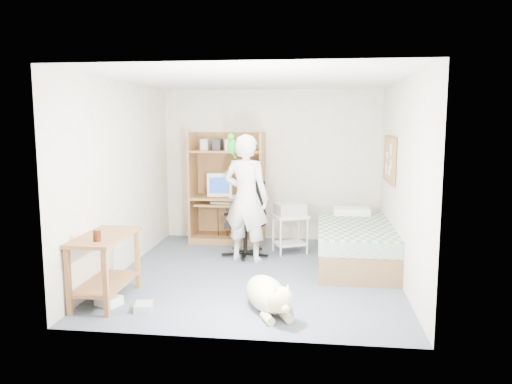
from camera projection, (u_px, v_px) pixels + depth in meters
The scene contains 21 objects.
floor at pixel (257, 273), 6.56m from camera, with size 4.00×4.00×0.00m, color #4B5667.
wall_back at pixel (271, 165), 8.35m from camera, with size 3.60×0.02×2.50m, color beige.
wall_right at pixel (402, 181), 6.16m from camera, with size 0.02×4.00×2.50m, color beige.
wall_left at pixel (122, 177), 6.60m from camera, with size 0.02×4.00×2.50m, color beige.
ceiling at pixel (257, 79), 6.20m from camera, with size 3.60×4.00×0.02m, color white.
computer_hutch at pixel (228, 192), 8.23m from camera, with size 1.20×0.63×1.80m.
bed at pixel (355, 244), 6.97m from camera, with size 1.02×2.02×0.66m.
side_desk at pixel (105, 258), 5.50m from camera, with size 0.50×1.00×0.75m.
corkboard at pixel (390, 159), 7.02m from camera, with size 0.04×0.94×0.66m.
office_chair at pixel (247, 229), 7.41m from camera, with size 0.61×0.62×1.09m.
person at pixel (246, 198), 7.03m from camera, with size 0.66×0.43×1.81m, color silver.
parrot at pixel (232, 145), 6.96m from camera, with size 0.13×0.23×0.37m.
dog at pixel (268, 295), 5.21m from camera, with size 0.66×1.07×0.43m.
printer_cart at pixel (290, 228), 7.54m from camera, with size 0.60×0.55×0.58m.
printer at pixel (290, 209), 7.50m from camera, with size 0.42×0.32×0.18m, color #A9A9A5.
crt_monitor at pixel (220, 184), 8.24m from camera, with size 0.46×0.48×0.38m.
keyboard at pixel (225, 203), 8.10m from camera, with size 0.45×0.16×0.03m, color beige.
pencil_cup at pixel (250, 193), 8.10m from camera, with size 0.08×0.08×0.12m, color gold.
drink_glass at pixel (97, 236), 5.17m from camera, with size 0.08×0.08×0.12m, color #3C1309.
floor_box_a at pixel (109, 301), 5.42m from camera, with size 0.25×0.20×0.10m, color white.
floor_box_b at pixel (144, 307), 5.27m from camera, with size 0.18×0.22×0.08m, color #B0B0AB.
Camera 1 is at (0.75, -6.29, 1.99)m, focal length 35.00 mm.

